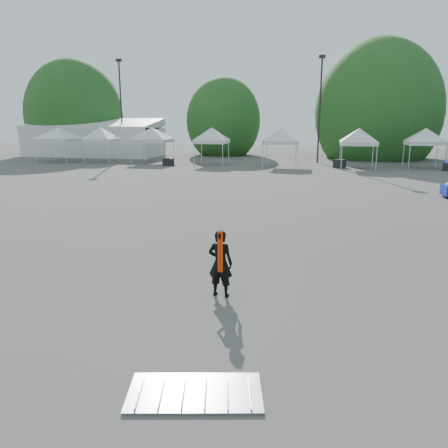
# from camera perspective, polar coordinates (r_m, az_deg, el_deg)

# --- Properties ---
(ground) EXTENTS (120.00, 120.00, 0.00)m
(ground) POSITION_cam_1_polar(r_m,az_deg,el_deg) (12.28, -3.35, -5.17)
(ground) COLOR #474442
(ground) RESTS_ON ground
(marquee) EXTENTS (15.00, 6.25, 4.23)m
(marquee) POSITION_cam_1_polar(r_m,az_deg,el_deg) (52.66, -16.63, 10.65)
(marquee) COLOR silver
(marquee) RESTS_ON ground
(light_pole_west) EXTENTS (0.60, 0.25, 10.30)m
(light_pole_west) POSITION_cam_1_polar(r_m,az_deg,el_deg) (49.96, -13.31, 15.09)
(light_pole_west) COLOR black
(light_pole_west) RESTS_ON ground
(light_pole_east) EXTENTS (0.60, 0.25, 9.80)m
(light_pole_east) POSITION_cam_1_polar(r_m,az_deg,el_deg) (43.25, 12.44, 15.14)
(light_pole_east) COLOR black
(light_pole_east) RESTS_ON ground
(tree_far_w) EXTENTS (4.80, 4.80, 7.30)m
(tree_far_w) POSITION_cam_1_polar(r_m,az_deg,el_deg) (57.21, -18.94, 13.23)
(tree_far_w) COLOR #382314
(tree_far_w) RESTS_ON ground
(tree_mid_w) EXTENTS (4.16, 4.16, 6.33)m
(tree_mid_w) POSITION_cam_1_polar(r_m,az_deg,el_deg) (52.42, -0.07, 13.32)
(tree_mid_w) COLOR #382314
(tree_mid_w) RESTS_ON ground
(tree_mid_e) EXTENTS (5.12, 5.12, 7.79)m
(tree_mid_e) POSITION_cam_1_polar(r_m,az_deg,el_deg) (50.56, 19.42, 13.63)
(tree_mid_e) COLOR #382314
(tree_mid_e) RESTS_ON ground
(tent_a) EXTENTS (4.75, 4.75, 3.88)m
(tent_a) POSITION_cam_1_polar(r_m,az_deg,el_deg) (46.39, -20.80, 11.41)
(tent_a) COLOR silver
(tent_a) RESTS_ON ground
(tent_b) EXTENTS (3.79, 3.79, 3.88)m
(tent_b) POSITION_cam_1_polar(r_m,az_deg,el_deg) (44.33, -15.81, 11.72)
(tent_b) COLOR silver
(tent_b) RESTS_ON ground
(tent_c) EXTENTS (4.75, 4.75, 3.88)m
(tent_c) POSITION_cam_1_polar(r_m,az_deg,el_deg) (42.93, -9.39, 12.00)
(tent_c) COLOR silver
(tent_c) RESTS_ON ground
(tent_d) EXTENTS (3.98, 3.98, 3.88)m
(tent_d) POSITION_cam_1_polar(r_m,az_deg,el_deg) (40.24, -1.63, 12.09)
(tent_d) COLOR silver
(tent_d) RESTS_ON ground
(tent_e) EXTENTS (4.22, 4.22, 3.88)m
(tent_e) POSITION_cam_1_polar(r_m,az_deg,el_deg) (38.96, 7.47, 11.95)
(tent_e) COLOR silver
(tent_e) RESTS_ON ground
(tent_f) EXTENTS (4.13, 4.13, 3.88)m
(tent_f) POSITION_cam_1_polar(r_m,az_deg,el_deg) (38.53, 17.25, 11.47)
(tent_f) COLOR silver
(tent_f) RESTS_ON ground
(tent_g) EXTENTS (4.14, 4.14, 3.88)m
(tent_g) POSITION_cam_1_polar(r_m,az_deg,el_deg) (40.90, 24.87, 10.92)
(tent_g) COLOR silver
(tent_g) RESTS_ON ground
(man) EXTENTS (0.60, 0.43, 1.55)m
(man) POSITION_cam_1_polar(r_m,az_deg,el_deg) (9.83, -0.48, -5.14)
(man) COLOR black
(man) RESTS_ON ground
(barrier_mid) EXTENTS (2.10, 1.36, 0.06)m
(barrier_mid) POSITION_cam_1_polar(r_m,az_deg,el_deg) (6.83, -3.81, -21.08)
(barrier_mid) COLOR gray
(barrier_mid) RESTS_ON ground
(crate_west) EXTENTS (1.00, 0.89, 0.65)m
(crate_west) POSITION_cam_1_polar(r_m,az_deg,el_deg) (39.80, -7.30, 8.03)
(crate_west) COLOR black
(crate_west) RESTS_ON ground
(crate_mid) EXTENTS (1.12, 1.01, 0.72)m
(crate_mid) POSITION_cam_1_polar(r_m,az_deg,el_deg) (38.94, 14.85, 7.64)
(crate_mid) COLOR black
(crate_mid) RESTS_ON ground
(crate_east) EXTENTS (0.98, 0.86, 0.65)m
(crate_east) POSITION_cam_1_polar(r_m,az_deg,el_deg) (39.77, 27.26, 6.68)
(crate_east) COLOR black
(crate_east) RESTS_ON ground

